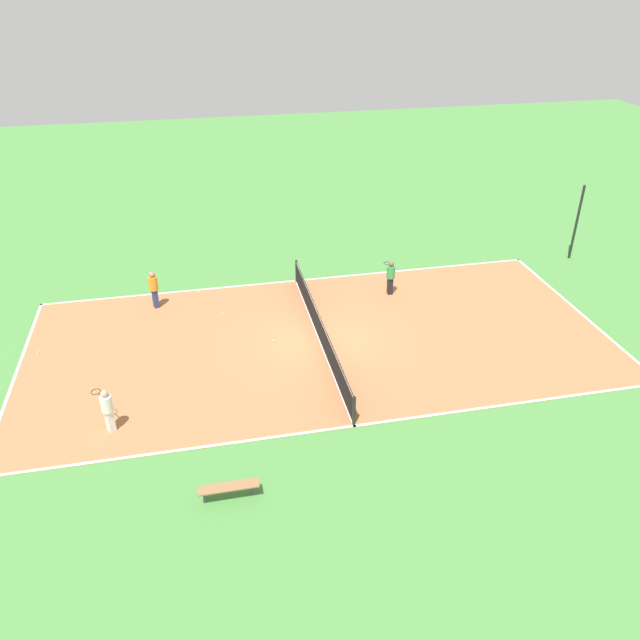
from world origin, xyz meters
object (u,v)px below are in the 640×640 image
Objects in this scene: bench at (229,488)px; tennis_net at (320,328)px; player_far_green at (391,275)px; tennis_ball_left_sideline at (199,293)px; player_far_white at (107,408)px; player_center_orange at (154,287)px; tennis_ball_midcourt at (224,313)px; fence_post_back_left at (577,223)px; tennis_ball_near_net at (39,352)px; tennis_ball_far_baseline at (274,340)px.

tennis_net is at bearing 61.22° from bench.
player_far_green is 22.55× the size of tennis_ball_left_sideline.
bench is at bearing -170.10° from player_far_white.
player_center_orange is at bearing -63.46° from tennis_ball_left_sideline.
tennis_ball_midcourt is 2.26m from tennis_ball_left_sideline.
player_center_orange reaches higher than tennis_ball_midcourt.
tennis_net is at bearing -69.97° from fence_post_back_left.
tennis_net is at bearing 131.16° from player_far_green.
tennis_ball_left_sideline is 6.99m from tennis_ball_near_net.
player_center_orange is 23.99× the size of tennis_ball_near_net.
tennis_ball_left_sideline is at bearing 91.53° from bench.
tennis_ball_left_sideline is (-8.67, 3.02, -0.82)m from player_far_white.
player_far_green is 0.42× the size of fence_post_back_left.
tennis_net is at bearing 83.17° from tennis_ball_near_net.
tennis_net is 4.47m from tennis_ball_midcourt.
player_far_green is (-10.52, 7.82, 0.51)m from bench.
tennis_net is 14.41m from fence_post_back_left.
tennis_net is 4.90m from player_far_green.
player_far_green is 7.27m from tennis_ball_midcourt.
tennis_ball_midcourt is (1.18, 2.71, -0.89)m from player_center_orange.
player_far_white is at bearing -54.10° from tennis_ball_far_baseline.
tennis_ball_far_baseline is at bearing -87.22° from player_far_white.
player_far_white is at bearing 123.30° from player_far_green.
bench is 13.12m from player_far_green.
player_far_white is at bearing 30.42° from tennis_ball_near_net.
player_center_orange is 19.69m from fence_post_back_left.
fence_post_back_left reaches higher than tennis_ball_left_sideline.
tennis_net reaches higher than bench.
player_far_white is 22.22× the size of tennis_ball_far_baseline.
player_far_green reaches higher than player_far_white.
fence_post_back_left is (-4.92, 13.48, 1.27)m from tennis_net.
player_far_green is (-6.94, 11.17, 0.01)m from player_far_white.
tennis_ball_left_sideline is 1.00× the size of tennis_ball_near_net.
player_center_orange reaches higher than tennis_ball_left_sideline.
tennis_ball_midcourt is at bearing -82.86° from fence_post_back_left.
bench reaches higher than tennis_ball_midcourt.
player_far_white is (3.82, -7.41, 0.32)m from tennis_net.
tennis_net is 6.34× the size of bench.
fence_post_back_left reaches higher than bench.
player_far_white is 7.88m from player_center_orange.
player_center_orange is (-7.79, 1.24, 0.07)m from player_far_white.
tennis_ball_midcourt is at bearing -145.95° from tennis_ball_far_baseline.
player_far_white is at bearing -30.85° from tennis_ball_midcourt.
tennis_net is 7.34m from player_center_orange.
player_center_orange is at bearing 122.93° from tennis_ball_near_net.
player_far_white is 22.22× the size of tennis_ball_near_net.
fence_post_back_left reaches higher than tennis_ball_near_net.
player_far_green is 14.28m from tennis_ball_near_net.
tennis_ball_far_baseline and tennis_ball_left_sideline have the same top height.
tennis_ball_midcourt is 7.09m from tennis_ball_near_net.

